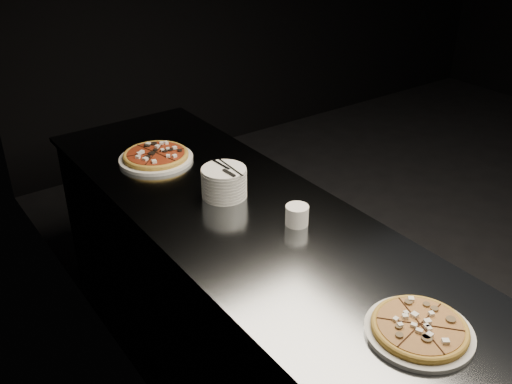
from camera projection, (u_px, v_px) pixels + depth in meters
wall_left at (153, 120)px, 1.72m from camera, size 0.02×5.00×2.80m
counter at (253, 314)px, 2.35m from camera, size 0.74×2.44×0.92m
pizza_mushroom at (419, 329)px, 1.58m from camera, size 0.32×0.32×0.04m
pizza_tomato at (156, 156)px, 2.58m from camera, size 0.37×0.37×0.04m
plate_stack at (224, 182)px, 2.27m from camera, size 0.18×0.18×0.12m
cutlery at (227, 169)px, 2.23m from camera, size 0.07×0.19×0.01m
ramekin at (297, 215)px, 2.08m from camera, size 0.09×0.09×0.08m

